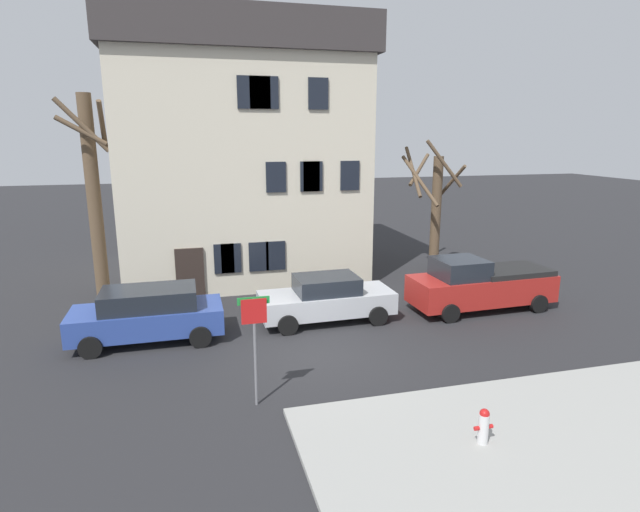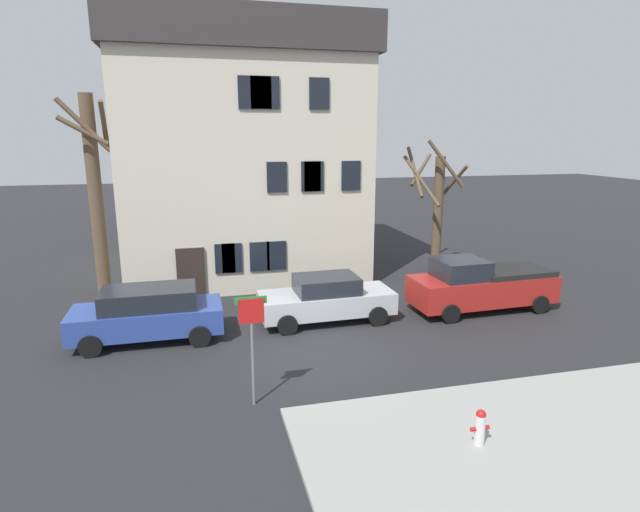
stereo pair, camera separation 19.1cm
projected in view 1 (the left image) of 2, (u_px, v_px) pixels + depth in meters
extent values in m
plane|color=#262628|center=(318.00, 353.00, 15.45)|extent=(120.00, 120.00, 0.00)
cube|color=#999993|center=(585.00, 454.00, 10.48)|extent=(11.34, 6.46, 0.12)
cube|color=beige|center=(240.00, 171.00, 23.96)|extent=(10.29, 8.31, 9.60)
cube|color=#383333|center=(236.00, 43.00, 22.67)|extent=(10.79, 8.81, 1.56)
cube|color=#2D231E|center=(190.00, 274.00, 20.25)|extent=(1.10, 0.12, 2.10)
cube|color=black|center=(224.00, 259.00, 20.46)|extent=(0.80, 0.08, 1.20)
cube|color=black|center=(231.00, 258.00, 20.53)|extent=(0.80, 0.08, 1.20)
cube|color=black|center=(259.00, 257.00, 20.81)|extent=(0.80, 0.08, 1.20)
cube|color=black|center=(276.00, 256.00, 20.98)|extent=(0.80, 0.08, 1.20)
cube|color=black|center=(276.00, 177.00, 20.25)|extent=(0.80, 0.08, 1.20)
cube|color=black|center=(310.00, 176.00, 20.60)|extent=(0.80, 0.08, 1.20)
cube|color=black|center=(313.00, 176.00, 20.62)|extent=(0.80, 0.08, 1.20)
cube|color=black|center=(350.00, 176.00, 21.01)|extent=(0.80, 0.08, 1.20)
cube|color=black|center=(248.00, 92.00, 19.26)|extent=(0.80, 0.08, 1.20)
cube|color=black|center=(260.00, 92.00, 19.38)|extent=(0.80, 0.08, 1.20)
cube|color=black|center=(268.00, 93.00, 19.45)|extent=(0.80, 0.08, 1.20)
cube|color=black|center=(318.00, 94.00, 19.94)|extent=(0.80, 0.08, 1.20)
cylinder|color=brown|center=(94.00, 200.00, 19.76)|extent=(0.53, 0.53, 7.96)
cylinder|color=brown|center=(82.00, 125.00, 18.33)|extent=(1.81, 0.22, 1.95)
cylinder|color=brown|center=(102.00, 124.00, 19.26)|extent=(0.25, 1.26, 1.75)
cylinder|color=brown|center=(115.00, 151.00, 19.64)|extent=(0.40, 1.96, 2.74)
cylinder|color=brown|center=(81.00, 131.00, 18.37)|extent=(1.76, 0.32, 1.11)
cylinder|color=brown|center=(117.00, 153.00, 19.80)|extent=(0.67, 2.09, 1.85)
cylinder|color=brown|center=(436.00, 215.00, 24.31)|extent=(0.47, 0.47, 5.47)
cylinder|color=brown|center=(444.00, 164.00, 22.94)|extent=(1.79, 0.46, 2.14)
cylinder|color=brown|center=(452.00, 182.00, 24.32)|extent=(0.53, 1.80, 1.68)
cylinder|color=brown|center=(420.00, 181.00, 23.29)|extent=(0.96, 2.35, 2.19)
cylinder|color=brown|center=(413.00, 171.00, 23.69)|extent=(0.48, 2.52, 2.21)
cylinder|color=brown|center=(419.00, 170.00, 24.35)|extent=(1.62, 1.44, 1.47)
cube|color=#2D4799|center=(148.00, 320.00, 16.23)|extent=(4.66, 1.87, 0.80)
cube|color=#1E232B|center=(149.00, 298.00, 16.09)|extent=(2.89, 1.64, 0.62)
cylinder|color=black|center=(90.00, 347.00, 15.05)|extent=(0.68, 0.22, 0.68)
cylinder|color=black|center=(100.00, 325.00, 16.81)|extent=(0.68, 0.22, 0.68)
cylinder|color=black|center=(200.00, 337.00, 15.83)|extent=(0.68, 0.22, 0.68)
cylinder|color=black|center=(199.00, 317.00, 17.59)|extent=(0.68, 0.22, 0.68)
cube|color=#B7BABF|center=(326.00, 302.00, 18.00)|extent=(4.72, 1.90, 0.74)
cube|color=#1E232B|center=(326.00, 284.00, 17.84)|extent=(2.19, 1.62, 0.58)
cylinder|color=black|center=(288.00, 325.00, 16.82)|extent=(0.68, 0.23, 0.68)
cylinder|color=black|center=(277.00, 308.00, 18.49)|extent=(0.68, 0.23, 0.68)
cylinder|color=black|center=(378.00, 316.00, 17.66)|extent=(0.68, 0.23, 0.68)
cylinder|color=black|center=(360.00, 300.00, 19.34)|extent=(0.68, 0.23, 0.68)
cube|color=#AD231E|center=(481.00, 288.00, 19.21)|extent=(5.49, 2.08, 1.00)
cube|color=#1E232B|center=(460.00, 268.00, 18.74)|extent=(1.79, 1.73, 0.70)
cube|color=black|center=(510.00, 270.00, 19.40)|extent=(2.88, 1.92, 0.20)
cylinder|color=black|center=(450.00, 313.00, 17.92)|extent=(0.69, 0.24, 0.68)
cylinder|color=black|center=(424.00, 297.00, 19.70)|extent=(0.69, 0.24, 0.68)
cylinder|color=black|center=(539.00, 304.00, 18.94)|extent=(0.69, 0.24, 0.68)
cylinder|color=black|center=(506.00, 289.00, 20.72)|extent=(0.69, 0.24, 0.68)
cylinder|color=silver|center=(483.00, 429.00, 10.69)|extent=(0.22, 0.22, 0.66)
sphere|color=red|center=(485.00, 414.00, 10.61)|extent=(0.21, 0.21, 0.21)
cylinder|color=red|center=(477.00, 428.00, 10.64)|extent=(0.10, 0.09, 0.09)
cylinder|color=red|center=(490.00, 426.00, 10.72)|extent=(0.10, 0.09, 0.09)
cylinder|color=slate|center=(255.00, 353.00, 12.21)|extent=(0.07, 0.07, 2.72)
cube|color=red|center=(254.00, 311.00, 11.94)|extent=(0.60, 0.03, 0.60)
cube|color=#1E8C38|center=(253.00, 301.00, 11.92)|extent=(0.76, 0.02, 0.18)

